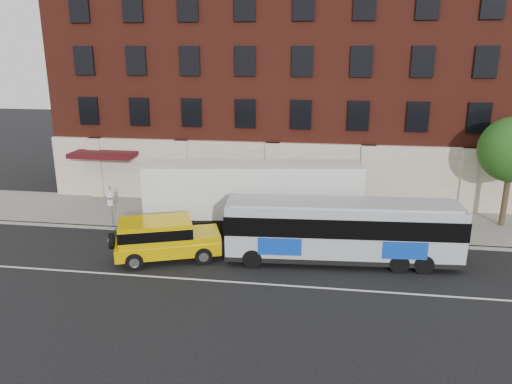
# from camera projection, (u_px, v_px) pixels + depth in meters

# --- Properties ---
(ground) EXTENTS (120.00, 120.00, 0.00)m
(ground) POSITION_uv_depth(u_px,v_px,m) (240.00, 288.00, 21.00)
(ground) COLOR black
(ground) RESTS_ON ground
(sidewalk) EXTENTS (60.00, 6.00, 0.15)m
(sidewalk) POSITION_uv_depth(u_px,v_px,m) (267.00, 218.00, 29.53)
(sidewalk) COLOR gray
(sidewalk) RESTS_ON ground
(kerb) EXTENTS (60.00, 0.25, 0.15)m
(kerb) POSITION_uv_depth(u_px,v_px,m) (260.00, 236.00, 26.68)
(kerb) COLOR gray
(kerb) RESTS_ON ground
(lane_line) EXTENTS (60.00, 0.12, 0.01)m
(lane_line) POSITION_uv_depth(u_px,v_px,m) (242.00, 283.00, 21.47)
(lane_line) COLOR silver
(lane_line) RESTS_ON ground
(building) EXTENTS (30.00, 12.10, 15.00)m
(building) POSITION_uv_depth(u_px,v_px,m) (281.00, 82.00, 34.96)
(building) COLOR #581E15
(building) RESTS_ON sidewalk
(sign_pole) EXTENTS (0.30, 0.20, 2.50)m
(sign_pole) POSITION_uv_depth(u_px,v_px,m) (111.00, 204.00, 27.62)
(sign_pole) COLOR gray
(sign_pole) RESTS_ON ground
(city_bus) EXTENTS (11.11, 3.04, 3.01)m
(city_bus) POSITION_uv_depth(u_px,v_px,m) (342.00, 229.00, 23.18)
(city_bus) COLOR #ACB0B7
(city_bus) RESTS_ON ground
(yellow_suv) EXTENTS (5.38, 3.63, 2.01)m
(yellow_suv) POSITION_uv_depth(u_px,v_px,m) (163.00, 237.00, 23.60)
(yellow_suv) COLOR #D9B000
(yellow_suv) RESTS_ON ground
(shipping_container) EXTENTS (11.92, 4.05, 3.90)m
(shipping_container) POSITION_uv_depth(u_px,v_px,m) (253.00, 199.00, 26.99)
(shipping_container) COLOR black
(shipping_container) RESTS_ON ground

